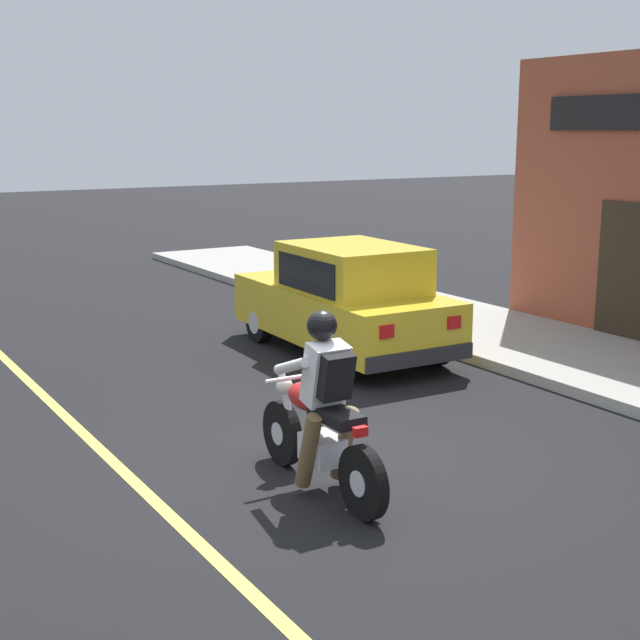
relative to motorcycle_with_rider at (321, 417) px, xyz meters
The scene contains 5 objects.
ground_plane 0.91m from the motorcycle_with_rider, 41.94° to the left, with size 80.00×80.00×0.00m, color black.
sidewalk_curb 6.31m from the motorcycle_with_rider, 32.84° to the left, with size 2.60×22.00×0.14m, color #9E9B93.
lane_stripe 3.72m from the motorcycle_with_rider, 111.57° to the left, with size 0.12×19.80×0.01m, color #D1C64C.
motorcycle_with_rider is the anchor object (origin of this frame).
car_hatchback 4.86m from the motorcycle_with_rider, 54.46° to the left, with size 1.75×3.83×1.57m.
Camera 1 is at (-4.31, -6.68, 3.12)m, focal length 50.00 mm.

